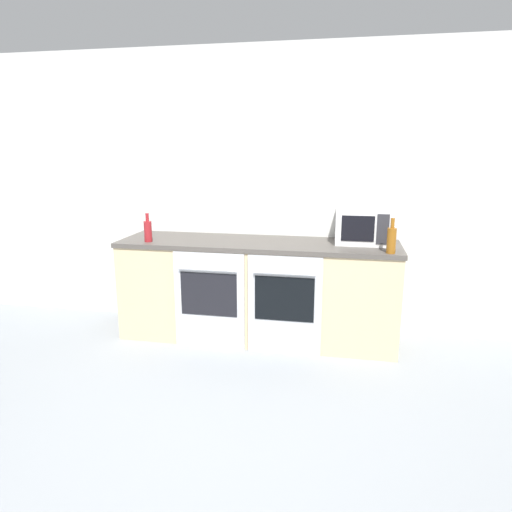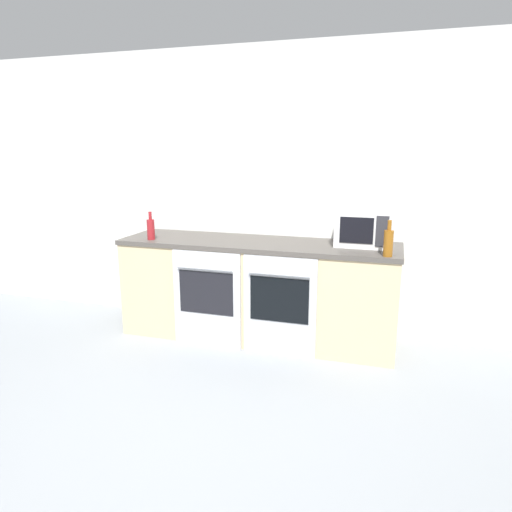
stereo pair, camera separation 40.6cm
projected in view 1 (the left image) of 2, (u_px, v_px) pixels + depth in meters
The scene contains 8 objects.
ground_plane at pixel (193, 471), 2.46m from camera, with size 16.00×16.00×0.00m, color gray.
wall_back at pixel (265, 192), 4.27m from camera, with size 10.00×0.06×2.60m.
counter_back at pixel (258, 290), 4.13m from camera, with size 2.47×0.67×0.89m.
oven_left at pixel (209, 301), 3.88m from camera, with size 0.61×0.06×0.85m.
oven_right at pixel (284, 305), 3.76m from camera, with size 0.61×0.06×0.85m.
microwave at pixel (362, 225), 3.93m from camera, with size 0.44×0.37×0.31m.
bottle_amber at pixel (392, 240), 3.55m from camera, with size 0.07×0.07×0.28m.
bottle_red at pixel (148, 231), 4.00m from camera, with size 0.07×0.07×0.25m.
Camera 1 is at (0.74, -2.02, 1.69)m, focal length 32.00 mm.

